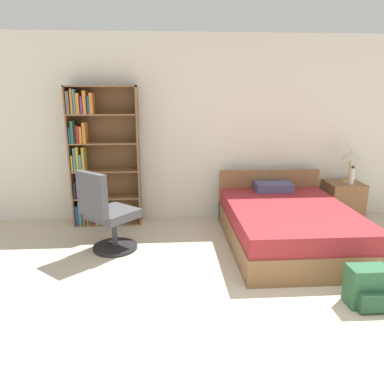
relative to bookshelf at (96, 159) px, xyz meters
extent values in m
plane|color=beige|center=(1.92, -3.00, -0.93)|extent=(14.00, 14.00, 0.00)
cube|color=silver|center=(1.92, 0.23, 0.37)|extent=(9.00, 0.06, 2.60)
cube|color=brown|center=(-0.33, -0.01, 0.02)|extent=(0.02, 0.29, 1.91)
cube|color=brown|center=(0.58, -0.01, 0.02)|extent=(0.02, 0.29, 1.91)
cube|color=brown|center=(0.13, 0.13, 0.02)|extent=(0.93, 0.01, 1.91)
cube|color=brown|center=(0.13, -0.01, -0.92)|extent=(0.89, 0.27, 0.02)
cube|color=navy|center=(-0.29, -0.06, -0.78)|extent=(0.04, 0.17, 0.27)
cube|color=teal|center=(-0.25, -0.06, -0.74)|extent=(0.04, 0.17, 0.33)
cube|color=#665B51|center=(-0.20, -0.05, -0.77)|extent=(0.04, 0.19, 0.27)
cube|color=orange|center=(-0.15, -0.04, -0.76)|extent=(0.02, 0.21, 0.31)
cube|color=#2D6638|center=(-0.11, -0.04, -0.75)|extent=(0.04, 0.19, 0.33)
cube|color=maroon|center=(-0.06, -0.04, -0.77)|extent=(0.04, 0.20, 0.28)
cube|color=beige|center=(-0.01, -0.04, -0.78)|extent=(0.03, 0.21, 0.26)
cube|color=#2D6638|center=(0.02, -0.06, -0.75)|extent=(0.02, 0.17, 0.32)
cube|color=brown|center=(0.13, -0.01, -0.54)|extent=(0.89, 0.27, 0.02)
cube|color=black|center=(-0.29, -0.05, -0.42)|extent=(0.03, 0.18, 0.23)
cube|color=#7A387F|center=(-0.25, -0.02, -0.40)|extent=(0.02, 0.23, 0.26)
cube|color=orange|center=(-0.21, -0.06, -0.41)|extent=(0.04, 0.17, 0.24)
cube|color=teal|center=(-0.16, -0.03, -0.39)|extent=(0.03, 0.22, 0.28)
cube|color=black|center=(-0.12, -0.06, -0.40)|extent=(0.03, 0.17, 0.25)
cube|color=beige|center=(-0.07, -0.05, -0.38)|extent=(0.04, 0.17, 0.30)
cube|color=brown|center=(0.13, -0.01, -0.16)|extent=(0.89, 0.27, 0.02)
cube|color=gold|center=(-0.30, -0.03, -0.04)|extent=(0.02, 0.23, 0.22)
cube|color=teal|center=(-0.26, -0.04, 0.01)|extent=(0.03, 0.19, 0.32)
cube|color=gold|center=(-0.22, -0.05, 0.02)|extent=(0.03, 0.17, 0.33)
cube|color=teal|center=(-0.19, -0.03, -0.04)|extent=(0.03, 0.22, 0.23)
cube|color=gold|center=(-0.15, -0.04, 0.01)|extent=(0.03, 0.19, 0.33)
cube|color=brown|center=(0.13, -0.01, 0.22)|extent=(0.89, 0.27, 0.02)
cube|color=navy|center=(-0.30, -0.06, 0.34)|extent=(0.02, 0.16, 0.21)
cube|color=#2D6638|center=(-0.26, -0.03, 0.38)|extent=(0.04, 0.23, 0.29)
cube|color=black|center=(-0.23, -0.05, 0.36)|extent=(0.02, 0.19, 0.26)
cube|color=maroon|center=(-0.19, -0.03, 0.35)|extent=(0.03, 0.21, 0.23)
cube|color=orange|center=(-0.16, -0.06, 0.34)|extent=(0.03, 0.16, 0.22)
cube|color=orange|center=(-0.11, -0.04, 0.37)|extent=(0.04, 0.20, 0.27)
cube|color=brown|center=(0.13, -0.01, 0.60)|extent=(0.89, 0.27, 0.02)
cube|color=#665B51|center=(-0.29, -0.04, 0.76)|extent=(0.04, 0.21, 0.29)
cube|color=orange|center=(-0.24, -0.06, 0.77)|extent=(0.03, 0.16, 0.32)
cube|color=teal|center=(-0.20, -0.06, 0.77)|extent=(0.02, 0.16, 0.31)
cube|color=orange|center=(-0.16, -0.06, 0.75)|extent=(0.04, 0.17, 0.26)
cube|color=#7A387F|center=(-0.12, -0.05, 0.72)|extent=(0.02, 0.18, 0.22)
cube|color=orange|center=(-0.08, -0.05, 0.76)|extent=(0.04, 0.17, 0.30)
cube|color=navy|center=(-0.03, -0.03, 0.73)|extent=(0.02, 0.22, 0.24)
cube|color=orange|center=(0.01, -0.05, 0.75)|extent=(0.04, 0.18, 0.27)
cube|color=brown|center=(0.13, -0.01, 0.96)|extent=(0.93, 0.29, 0.02)
cube|color=brown|center=(2.44, -0.98, -0.79)|extent=(1.43, 2.00, 0.29)
cube|color=maroon|center=(2.44, -0.98, -0.54)|extent=(1.41, 1.96, 0.21)
cube|color=brown|center=(2.44, -0.01, -0.56)|extent=(1.43, 0.08, 0.75)
cube|color=#4C5175|center=(2.44, -0.22, -0.37)|extent=(0.50, 0.30, 0.12)
cylinder|color=#232326|center=(0.33, -0.93, -0.91)|extent=(0.53, 0.53, 0.04)
cylinder|color=#333338|center=(0.33, -0.93, -0.71)|extent=(0.06, 0.06, 0.35)
cube|color=#4C4C51|center=(0.33, -0.93, -0.49)|extent=(0.68, 0.68, 0.10)
cube|color=#4C4C51|center=(0.15, -1.14, -0.19)|extent=(0.38, 0.35, 0.49)
cube|color=brown|center=(3.52, -0.09, -0.65)|extent=(0.49, 0.47, 0.57)
sphere|color=tan|center=(3.52, -0.34, -0.53)|extent=(0.02, 0.02, 0.02)
cylinder|color=tan|center=(3.56, -0.10, -0.36)|extent=(0.14, 0.14, 0.02)
cylinder|color=tan|center=(3.56, -0.10, -0.19)|extent=(0.02, 0.02, 0.32)
cone|color=beige|center=(3.56, -0.10, 0.05)|extent=(0.27, 0.27, 0.15)
cylinder|color=silver|center=(3.56, -0.21, -0.25)|extent=(0.07, 0.07, 0.23)
cylinder|color=#2D2D33|center=(3.56, -0.21, -0.12)|extent=(0.04, 0.04, 0.03)
cube|color=#2D603D|center=(2.71, -2.31, -0.75)|extent=(0.34, 0.21, 0.36)
cube|color=#275234|center=(2.71, -2.45, -0.83)|extent=(0.26, 0.07, 0.16)
camera|label=1|loc=(0.97, -5.15, 0.91)|focal=35.00mm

